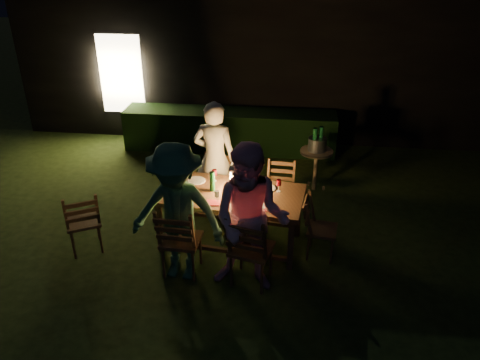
# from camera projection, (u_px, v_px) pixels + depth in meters

# --- Properties ---
(garden_envelope) EXTENTS (40.00, 40.00, 3.20)m
(garden_envelope) POSITION_uv_depth(u_px,v_px,m) (264.00, 47.00, 10.92)
(garden_envelope) COLOR black
(garden_envelope) RESTS_ON ground
(dining_table) EXTENTS (2.04, 1.18, 0.81)m
(dining_table) POSITION_uv_depth(u_px,v_px,m) (231.00, 198.00, 6.29)
(dining_table) COLOR #442716
(dining_table) RESTS_ON ground
(chair_near_left) EXTENTS (0.50, 0.53, 1.05)m
(chair_near_left) POSITION_uv_depth(u_px,v_px,m) (181.00, 251.00, 5.91)
(chair_near_left) COLOR #442716
(chair_near_left) RESTS_ON ground
(chair_near_right) EXTENTS (0.59, 0.61, 1.08)m
(chair_near_right) POSITION_uv_depth(u_px,v_px,m) (251.00, 261.00, 5.72)
(chair_near_right) COLOR #442716
(chair_near_right) RESTS_ON ground
(chair_far_left) EXTENTS (0.47, 0.50, 0.95)m
(chair_far_left) POSITION_uv_depth(u_px,v_px,m) (215.00, 195.00, 7.25)
(chair_far_left) COLOR #442716
(chair_far_left) RESTS_ON ground
(chair_far_right) EXTENTS (0.45, 0.48, 0.94)m
(chair_far_right) POSITION_uv_depth(u_px,v_px,m) (279.00, 203.00, 7.05)
(chair_far_right) COLOR #442716
(chair_far_right) RESTS_ON ground
(chair_end) EXTENTS (0.48, 0.45, 0.89)m
(chair_end) POSITION_uv_depth(u_px,v_px,m) (320.00, 238.00, 6.25)
(chair_end) COLOR #442716
(chair_end) RESTS_ON ground
(chair_spare) EXTENTS (0.61, 0.62, 0.98)m
(chair_spare) POSITION_uv_depth(u_px,v_px,m) (85.00, 232.00, 6.34)
(chair_spare) COLOR #442716
(chair_spare) RESTS_ON ground
(person_house_side) EXTENTS (0.70, 0.50, 1.79)m
(person_house_side) POSITION_uv_depth(u_px,v_px,m) (215.00, 159.00, 7.02)
(person_house_side) COLOR beige
(person_house_side) RESTS_ON ground
(person_opp_right) EXTENTS (0.99, 0.81, 1.89)m
(person_opp_right) POSITION_uv_depth(u_px,v_px,m) (251.00, 220.00, 5.39)
(person_opp_right) COLOR #E59EB7
(person_opp_right) RESTS_ON ground
(person_opp_left) EXTENTS (1.24, 0.80, 1.81)m
(person_opp_left) POSITION_uv_depth(u_px,v_px,m) (177.00, 214.00, 5.59)
(person_opp_left) COLOR #316243
(person_opp_left) RESTS_ON ground
(lantern) EXTENTS (0.16, 0.16, 0.35)m
(lantern) POSITION_uv_depth(u_px,v_px,m) (235.00, 181.00, 6.22)
(lantern) COLOR white
(lantern) RESTS_ON dining_table
(plate_far_left) EXTENTS (0.25, 0.25, 0.01)m
(plate_far_left) POSITION_uv_depth(u_px,v_px,m) (196.00, 180.00, 6.55)
(plate_far_left) COLOR white
(plate_far_left) RESTS_ON dining_table
(plate_near_left) EXTENTS (0.25, 0.25, 0.01)m
(plate_near_left) POSITION_uv_depth(u_px,v_px,m) (186.00, 195.00, 6.17)
(plate_near_left) COLOR white
(plate_near_left) RESTS_ON dining_table
(plate_far_right) EXTENTS (0.25, 0.25, 0.01)m
(plate_far_right) POSITION_uv_depth(u_px,v_px,m) (267.00, 188.00, 6.35)
(plate_far_right) COLOR white
(plate_far_right) RESTS_ON dining_table
(plate_near_right) EXTENTS (0.25, 0.25, 0.01)m
(plate_near_right) POSITION_uv_depth(u_px,v_px,m) (260.00, 204.00, 5.97)
(plate_near_right) COLOR white
(plate_near_right) RESTS_ON dining_table
(wineglass_a) EXTENTS (0.06, 0.06, 0.18)m
(wineglass_a) POSITION_uv_depth(u_px,v_px,m) (215.00, 175.00, 6.52)
(wineglass_a) COLOR #59070F
(wineglass_a) RESTS_ON dining_table
(wineglass_b) EXTENTS (0.06, 0.06, 0.18)m
(wineglass_b) POSITION_uv_depth(u_px,v_px,m) (176.00, 185.00, 6.26)
(wineglass_b) COLOR #59070F
(wineglass_b) RESTS_ON dining_table
(wineglass_c) EXTENTS (0.06, 0.06, 0.18)m
(wineglass_c) POSITION_uv_depth(u_px,v_px,m) (248.00, 200.00, 5.91)
(wineglass_c) COLOR #59070F
(wineglass_c) RESTS_ON dining_table
(wineglass_d) EXTENTS (0.06, 0.06, 0.18)m
(wineglass_d) POSITION_uv_depth(u_px,v_px,m) (279.00, 186.00, 6.24)
(wineglass_d) COLOR #59070F
(wineglass_d) RESTS_ON dining_table
(wineglass_e) EXTENTS (0.06, 0.06, 0.18)m
(wineglass_e) POSITION_uv_depth(u_px,v_px,m) (217.00, 197.00, 5.98)
(wineglass_e) COLOR silver
(wineglass_e) RESTS_ON dining_table
(bottle_table) EXTENTS (0.07, 0.07, 0.28)m
(bottle_table) POSITION_uv_depth(u_px,v_px,m) (212.00, 181.00, 6.24)
(bottle_table) COLOR #0F471E
(bottle_table) RESTS_ON dining_table
(napkin_left) EXTENTS (0.18, 0.14, 0.01)m
(napkin_left) POSITION_uv_depth(u_px,v_px,m) (213.00, 203.00, 6.01)
(napkin_left) COLOR red
(napkin_left) RESTS_ON dining_table
(napkin_right) EXTENTS (0.18, 0.14, 0.01)m
(napkin_right) POSITION_uv_depth(u_px,v_px,m) (267.00, 208.00, 5.88)
(napkin_right) COLOR red
(napkin_right) RESTS_ON dining_table
(phone) EXTENTS (0.14, 0.07, 0.01)m
(phone) POSITION_uv_depth(u_px,v_px,m) (179.00, 198.00, 6.12)
(phone) COLOR black
(phone) RESTS_ON dining_table
(side_table) EXTENTS (0.54, 0.54, 0.73)m
(side_table) POSITION_uv_depth(u_px,v_px,m) (316.00, 155.00, 7.73)
(side_table) COLOR olive
(side_table) RESTS_ON ground
(ice_bucket) EXTENTS (0.30, 0.30, 0.22)m
(ice_bucket) POSITION_uv_depth(u_px,v_px,m) (317.00, 144.00, 7.64)
(ice_bucket) COLOR #A5A8AD
(ice_bucket) RESTS_ON side_table
(bottle_bucket_a) EXTENTS (0.07, 0.07, 0.32)m
(bottle_bucket_a) POSITION_uv_depth(u_px,v_px,m) (314.00, 142.00, 7.59)
(bottle_bucket_a) COLOR #0F471E
(bottle_bucket_a) RESTS_ON side_table
(bottle_bucket_b) EXTENTS (0.07, 0.07, 0.32)m
(bottle_bucket_b) POSITION_uv_depth(u_px,v_px,m) (320.00, 141.00, 7.65)
(bottle_bucket_b) COLOR #0F471E
(bottle_bucket_b) RESTS_ON side_table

